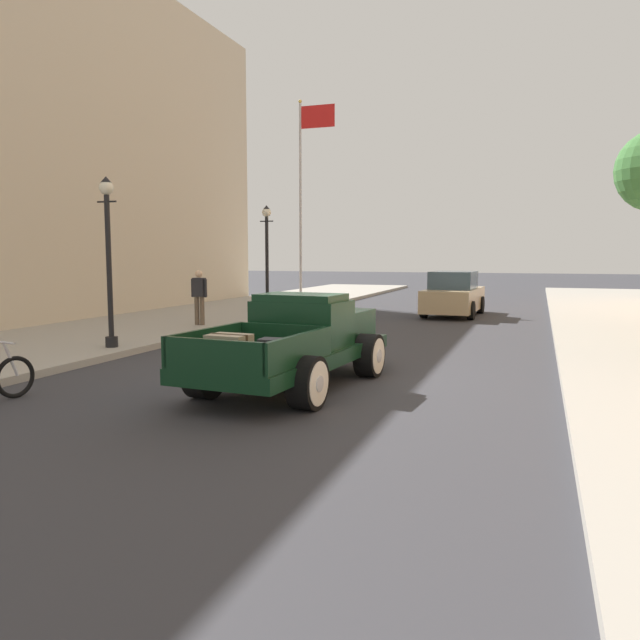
% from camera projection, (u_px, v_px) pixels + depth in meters
% --- Properties ---
extents(ground_plane, '(140.00, 140.00, 0.00)m').
position_uv_depth(ground_plane, '(301.00, 378.00, 11.39)').
color(ground_plane, '#333338').
extents(hotrod_truck_dark_green, '(2.43, 5.03, 1.58)m').
position_uv_depth(hotrod_truck_dark_green, '(300.00, 341.00, 10.77)').
color(hotrod_truck_dark_green, black).
rests_on(hotrod_truck_dark_green, ground).
extents(car_background_tan, '(2.00, 4.36, 1.65)m').
position_uv_depth(car_background_tan, '(454.00, 295.00, 22.91)').
color(car_background_tan, tan).
rests_on(car_background_tan, ground).
extents(pedestrian_sidewalk_left, '(0.53, 0.22, 1.65)m').
position_uv_depth(pedestrian_sidewalk_left, '(199.00, 294.00, 18.56)').
color(pedestrian_sidewalk_left, brown).
rests_on(pedestrian_sidewalk_left, sidewalk_left).
extents(street_lamp_near, '(0.50, 0.32, 3.85)m').
position_uv_depth(street_lamp_near, '(108.00, 249.00, 13.94)').
color(street_lamp_near, black).
rests_on(street_lamp_near, sidewalk_left).
extents(street_lamp_far, '(0.50, 0.32, 3.85)m').
position_uv_depth(street_lamp_far, '(267.00, 251.00, 21.98)').
color(street_lamp_far, black).
rests_on(street_lamp_far, sidewalk_left).
extents(flagpole, '(1.74, 0.16, 9.16)m').
position_uv_depth(flagpole, '(305.00, 178.00, 28.48)').
color(flagpole, '#B2B2B7').
rests_on(flagpole, sidewalk_left).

